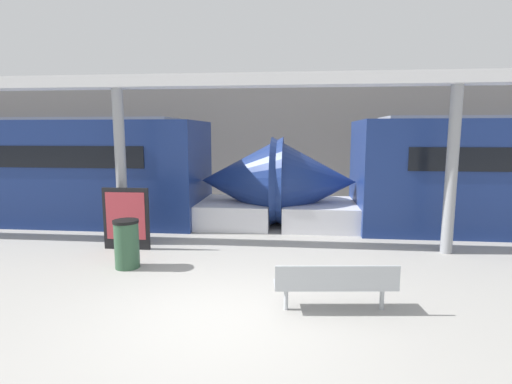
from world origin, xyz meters
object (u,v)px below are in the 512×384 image
bench_near (336,283)px  poster_board (126,218)px  trash_bin (127,244)px  support_column_far (452,171)px  support_column_near (121,168)px

bench_near → poster_board: 5.46m
trash_bin → support_column_far: (6.89, 1.75, 1.39)m
trash_bin → support_column_near: bearing=115.9°
bench_near → support_column_far: (2.85, 3.40, 1.43)m
bench_near → support_column_near: (-4.90, 3.40, 1.43)m
bench_near → support_column_far: bearing=43.9°
trash_bin → poster_board: size_ratio=0.68×
trash_bin → support_column_near: 2.39m
bench_near → poster_board: (-4.61, 2.92, 0.28)m
support_column_near → poster_board: bearing=-58.8°
bench_near → trash_bin: (-4.05, 1.65, 0.03)m
bench_near → trash_bin: 4.37m
poster_board → support_column_near: bearing=121.2°
poster_board → support_column_far: support_column_far is taller
bench_near → support_column_near: 6.13m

